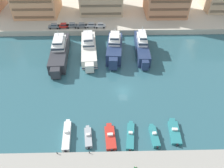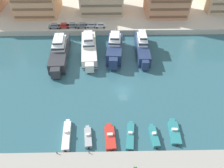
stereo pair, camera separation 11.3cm
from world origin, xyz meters
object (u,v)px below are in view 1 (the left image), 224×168
yacht_navy_center_left (142,46)px  car_grey_center_left (82,25)px  motorboat_red_mid_left (110,137)px  car_silver_center (91,25)px  yacht_charcoal_far_left (60,51)px  pedestrian_near_edge (136,168)px  car_red_left (63,26)px  car_grey_far_left (54,26)px  car_white_center_right (100,25)px  motorboat_grey_left (88,137)px  yacht_navy_mid_left (115,48)px  motorboat_teal_center (154,136)px  car_grey_mid_left (72,25)px  motorboat_teal_center_right (175,132)px  motorboat_white_far_left (67,135)px  motorboat_teal_center_left (130,136)px  yacht_ivory_left (89,47)px

yacht_navy_center_left → car_grey_center_left: size_ratio=4.91×
motorboat_red_mid_left → car_silver_center: car_silver_center is taller
yacht_charcoal_far_left → pedestrian_near_edge: bearing=-62.9°
motorboat_red_mid_left → car_red_left: 51.97m
car_grey_far_left → car_silver_center: 14.00m
car_white_center_right → pedestrian_near_edge: car_white_center_right is taller
motorboat_grey_left → car_red_left: size_ratio=1.40×
yacht_navy_mid_left → pedestrian_near_edge: bearing=-86.2°
car_grey_far_left → pedestrian_near_edge: 62.21m
motorboat_grey_left → car_white_center_right: size_ratio=1.44×
yacht_charcoal_far_left → pedestrian_near_edge: yacht_charcoal_far_left is taller
motorboat_red_mid_left → car_silver_center: 49.82m
motorboat_teal_center → car_grey_far_left: size_ratio=1.53×
car_grey_mid_left → motorboat_teal_center_right: bearing=-59.5°
pedestrian_near_edge → yacht_navy_center_left: bearing=81.4°
car_silver_center → pedestrian_near_edge: car_silver_center is taller
motorboat_white_far_left → motorboat_teal_center: motorboat_white_far_left is taller
car_grey_center_left → motorboat_white_far_left: bearing=-89.4°
motorboat_white_far_left → pedestrian_near_edge: size_ratio=5.10×
motorboat_red_mid_left → motorboat_teal_center: 9.71m
motorboat_teal_center_left → car_grey_center_left: car_grey_center_left is taller
motorboat_teal_center_left → car_grey_mid_left: size_ratio=1.89×
car_grey_mid_left → car_grey_center_left: 3.71m
yacht_navy_center_left → car_grey_mid_left: 28.98m
car_grey_mid_left → car_silver_center: (7.22, 0.05, 0.00)m
yacht_navy_center_left → motorboat_grey_left: (-15.98, -34.45, -1.91)m
motorboat_grey_left → yacht_charcoal_far_left: bearing=109.1°
motorboat_grey_left → yacht_navy_mid_left: bearing=78.5°
yacht_navy_center_left → motorboat_teal_center_left: (-6.65, -34.24, -1.96)m
yacht_charcoal_far_left → car_white_center_right: yacht_charcoal_far_left is taller
yacht_charcoal_far_left → motorboat_teal_center_left: yacht_charcoal_far_left is taller
car_white_center_right → yacht_navy_center_left: bearing=-45.8°
yacht_charcoal_far_left → car_white_center_right: size_ratio=5.57×
yacht_ivory_left → car_grey_center_left: size_ratio=5.25×
car_grey_center_left → car_white_center_right: 7.08m
motorboat_grey_left → car_grey_mid_left: 50.04m
yacht_navy_mid_left → motorboat_white_far_left: size_ratio=2.13×
motorboat_red_mid_left → car_red_left: car_red_left is taller
car_grey_mid_left → car_white_center_right: size_ratio=1.00×
car_grey_center_left → car_grey_mid_left: bearing=177.9°
yacht_ivory_left → yacht_navy_center_left: 17.77m
motorboat_teal_center → car_red_left: bearing=118.7°
pedestrian_near_edge → motorboat_grey_left: bearing=139.5°
car_grey_far_left → yacht_navy_center_left: bearing=-24.2°
motorboat_red_mid_left → car_grey_mid_left: car_grey_mid_left is taller
yacht_navy_mid_left → car_grey_far_left: yacht_navy_mid_left is taller
yacht_charcoal_far_left → motorboat_grey_left: 34.13m
yacht_charcoal_far_left → pedestrian_near_edge: (20.67, -40.33, -0.56)m
car_grey_mid_left → pedestrian_near_edge: car_grey_mid_left is taller
motorboat_white_far_left → yacht_navy_mid_left: bearing=70.6°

